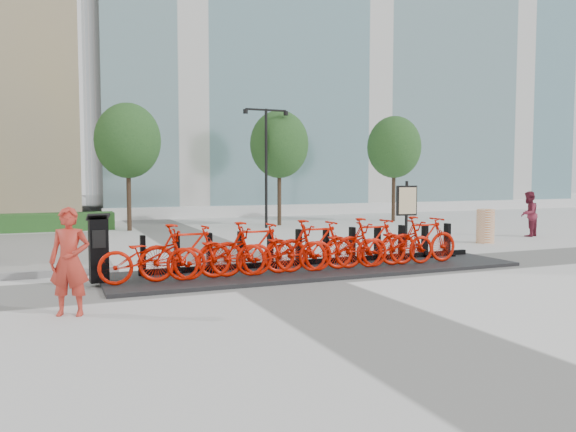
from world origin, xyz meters
name	(u,v)px	position (x,y,z in m)	size (l,w,h in m)	color
ground	(272,277)	(0.00, 0.00, 0.00)	(120.00, 120.00, 0.00)	silver
glass_building	(322,41)	(14.00, 26.00, 12.00)	(32.00, 16.00, 24.00)	#5692A6
hedge_b	(35,222)	(-5.00, 13.20, 0.35)	(6.00, 1.20, 0.70)	#2A4E20
tree_1	(128,141)	(-1.50, 12.00, 3.59)	(2.60, 2.60, 5.10)	#453223
tree_2	(279,145)	(5.00, 12.00, 3.59)	(2.60, 2.60, 5.10)	#453223
tree_3	(394,147)	(11.00, 12.00, 3.59)	(2.60, 2.60, 5.10)	#453223
streetlamp	(266,154)	(4.00, 11.00, 3.13)	(2.00, 0.20, 5.00)	black
dock_pad	(320,269)	(1.30, 0.30, 0.04)	(9.60, 2.40, 0.08)	black
dock_rail_posts	(314,247)	(1.36, 0.77, 0.51)	(8.02, 0.50, 0.85)	black
bike_0	(150,257)	(-2.60, -0.05, 0.60)	(0.69, 1.97, 1.03)	#C21000
bike_1	(186,252)	(-1.88, -0.05, 0.65)	(0.54, 1.91, 1.15)	#C21000
bike_2	(221,253)	(-1.16, -0.05, 0.60)	(0.69, 1.97, 1.03)	#C21000
bike_3	(254,248)	(-0.44, -0.05, 0.65)	(0.54, 1.91, 1.15)	#C21000
bike_4	(285,249)	(0.28, -0.05, 0.60)	(0.69, 1.97, 1.03)	#C21000
bike_5	(315,245)	(1.00, -0.05, 0.65)	(0.54, 1.91, 1.15)	#C21000
bike_6	(344,246)	(1.72, -0.05, 0.60)	(0.69, 1.97, 1.03)	#C21000
bike_7	(371,242)	(2.44, -0.05, 0.65)	(0.54, 1.91, 1.15)	#C21000
bike_8	(398,243)	(3.16, -0.05, 0.60)	(0.69, 1.97, 1.03)	#C21000
bike_9	(423,239)	(3.88, -0.05, 0.65)	(0.54, 1.91, 1.15)	#C21000
kiosk	(99,249)	(-3.52, 0.41, 0.74)	(0.44, 0.38, 1.37)	black
worker_red	(70,261)	(-4.11, -1.89, 0.85)	(0.62, 0.41, 1.70)	#B42E21
pedestrian	(529,214)	(11.56, 4.11, 0.82)	(0.80, 0.62, 1.64)	maroon
construction_barrel	(485,226)	(8.72, 3.17, 0.55)	(0.58, 0.58, 1.11)	orange
map_sign	(407,203)	(5.70, 3.27, 1.35)	(0.67, 0.19, 2.03)	black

